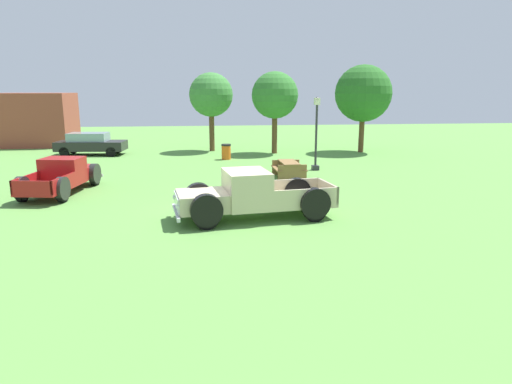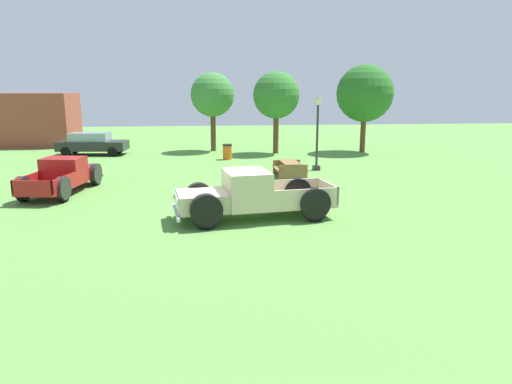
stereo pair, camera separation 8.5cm
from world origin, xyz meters
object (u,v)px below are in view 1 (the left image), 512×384
(pickup_truck_behind_left, at_px, (64,175))
(oak_tree_west, at_px, (211,95))
(trash_can, at_px, (226,152))
(lamp_post_near, at_px, (316,132))
(oak_tree_east, at_px, (275,96))
(sedan_distant_a, at_px, (90,143))
(oak_tree_center, at_px, (363,94))
(picnic_table, at_px, (289,167))
(pickup_truck_foreground, at_px, (245,196))

(pickup_truck_behind_left, bearing_deg, oak_tree_west, 62.47)
(trash_can, bearing_deg, oak_tree_west, 100.44)
(lamp_post_near, distance_m, oak_tree_east, 7.20)
(sedan_distant_a, relative_size, trash_can, 4.78)
(sedan_distant_a, bearing_deg, oak_tree_center, -1.89)
(lamp_post_near, relative_size, picnic_table, 2.13)
(lamp_post_near, height_order, trash_can, lamp_post_near)
(trash_can, distance_m, oak_tree_west, 5.42)
(lamp_post_near, distance_m, picnic_table, 3.04)
(trash_can, relative_size, oak_tree_center, 0.16)
(pickup_truck_behind_left, relative_size, picnic_table, 2.72)
(lamp_post_near, height_order, oak_tree_east, oak_tree_east)
(lamp_post_near, height_order, oak_tree_center, oak_tree_center)
(lamp_post_near, bearing_deg, pickup_truck_foreground, -117.16)
(trash_can, bearing_deg, pickup_truck_behind_left, -131.06)
(sedan_distant_a, relative_size, oak_tree_east, 0.84)
(pickup_truck_foreground, distance_m, lamp_post_near, 10.30)
(sedan_distant_a, xyz_separation_m, oak_tree_center, (18.27, -0.60, 3.20))
(pickup_truck_behind_left, distance_m, oak_tree_east, 15.59)
(oak_tree_center, bearing_deg, pickup_truck_foreground, -121.00)
(pickup_truck_foreground, bearing_deg, pickup_truck_behind_left, 144.70)
(picnic_table, relative_size, trash_can, 1.93)
(sedan_distant_a, distance_m, oak_tree_west, 8.68)
(pickup_truck_behind_left, distance_m, trash_can, 11.16)
(picnic_table, relative_size, oak_tree_center, 0.31)
(oak_tree_east, bearing_deg, oak_tree_west, 157.55)
(oak_tree_west, bearing_deg, lamp_post_near, -58.19)
(picnic_table, xyz_separation_m, oak_tree_east, (0.65, 8.77, 3.36))
(pickup_truck_foreground, relative_size, pickup_truck_behind_left, 1.12)
(pickup_truck_behind_left, height_order, picnic_table, pickup_truck_behind_left)
(pickup_truck_foreground, relative_size, oak_tree_west, 1.03)
(sedan_distant_a, distance_m, oak_tree_center, 18.55)
(trash_can, xyz_separation_m, oak_tree_center, (9.47, 2.40, 3.49))
(picnic_table, distance_m, trash_can, 6.90)
(oak_tree_west, height_order, oak_tree_center, oak_tree_center)
(trash_can, bearing_deg, oak_tree_east, 35.61)
(pickup_truck_foreground, height_order, lamp_post_near, lamp_post_near)
(pickup_truck_behind_left, height_order, trash_can, pickup_truck_behind_left)
(lamp_post_near, bearing_deg, oak_tree_west, 121.81)
(trash_can, height_order, oak_tree_east, oak_tree_east)
(picnic_table, bearing_deg, oak_tree_east, 85.75)
(oak_tree_west, bearing_deg, trash_can, -79.56)
(lamp_post_near, xyz_separation_m, oak_tree_west, (-5.34, 8.61, 1.82))
(pickup_truck_foreground, xyz_separation_m, oak_tree_center, (9.57, 15.93, 3.19))
(sedan_distant_a, relative_size, picnic_table, 2.48)
(pickup_truck_foreground, xyz_separation_m, picnic_table, (2.86, 7.21, -0.29))
(sedan_distant_a, height_order, lamp_post_near, lamp_post_near)
(oak_tree_east, distance_m, oak_tree_center, 6.06)
(pickup_truck_foreground, distance_m, oak_tree_center, 18.86)
(oak_tree_east, xyz_separation_m, oak_tree_center, (6.06, -0.05, 0.12))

